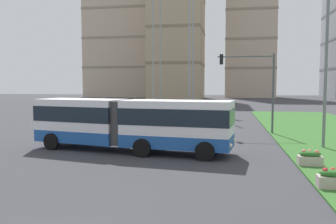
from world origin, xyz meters
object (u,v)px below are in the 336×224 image
(traffic_light_far_right, at_px, (255,79))
(apartment_tower_west, at_px, (124,28))
(articulated_bus, at_px, (130,123))
(apartment_tower_centre, at_px, (250,28))
(apartment_tower_westcentre, at_px, (177,15))
(flower_planter_2, at_px, (333,179))
(car_black_sedan, at_px, (105,122))
(streetlight_median, at_px, (326,60))
(flower_planter_3, at_px, (310,158))

(traffic_light_far_right, xyz_separation_m, apartment_tower_west, (-36.23, 83.79, 18.25))
(articulated_bus, height_order, apartment_tower_west, apartment_tower_west)
(articulated_bus, relative_size, apartment_tower_west, 0.27)
(articulated_bus, height_order, apartment_tower_centre, apartment_tower_centre)
(articulated_bus, height_order, apartment_tower_westcentre, apartment_tower_westcentre)
(traffic_light_far_right, relative_size, apartment_tower_centre, 0.15)
(apartment_tower_centre, bearing_deg, flower_planter_2, -91.44)
(articulated_bus, bearing_deg, apartment_tower_west, 107.19)
(apartment_tower_westcentre, bearing_deg, traffic_light_far_right, -76.83)
(car_black_sedan, bearing_deg, flower_planter_2, -45.88)
(traffic_light_far_right, xyz_separation_m, streetlight_median, (3.71, -5.87, 1.00))
(articulated_bus, xyz_separation_m, apartment_tower_west, (-28.63, 92.54, 20.92))
(apartment_tower_west, bearing_deg, car_black_sedan, -74.08)
(flower_planter_2, xyz_separation_m, streetlight_median, (1.90, 8.85, 4.91))
(flower_planter_3, xyz_separation_m, streetlight_median, (1.90, 5.18, 4.91))
(flower_planter_3, relative_size, traffic_light_far_right, 0.18)
(articulated_bus, relative_size, flower_planter_3, 10.97)
(traffic_light_far_right, bearing_deg, articulated_bus, -130.94)
(flower_planter_3, height_order, streetlight_median, streetlight_median)
(apartment_tower_westcentre, bearing_deg, car_black_sedan, -86.65)
(car_black_sedan, distance_m, flower_planter_2, 20.22)
(articulated_bus, bearing_deg, apartment_tower_centre, 82.72)
(car_black_sedan, xyz_separation_m, apartment_tower_westcentre, (-4.11, 70.18, 22.64))
(traffic_light_far_right, bearing_deg, apartment_tower_westcentre, 103.17)
(articulated_bus, distance_m, car_black_sedan, 9.78)
(car_black_sedan, distance_m, apartment_tower_westcentre, 73.85)
(car_black_sedan, xyz_separation_m, apartment_tower_centre, (16.57, 84.64, 20.67))
(apartment_tower_centre, bearing_deg, flower_planter_3, -91.50)
(articulated_bus, distance_m, flower_planter_2, 11.21)
(articulated_bus, distance_m, apartment_tower_centre, 96.00)
(traffic_light_far_right, distance_m, apartment_tower_westcentre, 74.34)
(articulated_bus, bearing_deg, car_black_sedan, 118.67)
(car_black_sedan, height_order, streetlight_median, streetlight_median)
(flower_planter_2, distance_m, flower_planter_3, 3.67)
(flower_planter_3, bearing_deg, apartment_tower_centre, 88.50)
(flower_planter_2, distance_m, apartment_tower_westcentre, 89.62)
(streetlight_median, bearing_deg, flower_planter_2, -102.11)
(streetlight_median, bearing_deg, apartment_tower_west, 114.01)
(apartment_tower_centre, bearing_deg, apartment_tower_west, -179.09)
(flower_planter_2, bearing_deg, car_black_sedan, 134.12)
(flower_planter_2, height_order, traffic_light_far_right, traffic_light_far_right)
(traffic_light_far_right, distance_m, apartment_tower_west, 93.09)
(apartment_tower_centre, bearing_deg, car_black_sedan, -101.08)
(streetlight_median, xyz_separation_m, apartment_tower_centre, (0.60, 90.30, 16.09))
(streetlight_median, bearing_deg, flower_planter_3, -110.15)
(apartment_tower_west, bearing_deg, traffic_light_far_right, -66.62)
(car_black_sedan, distance_m, apartment_tower_west, 90.03)
(traffic_light_far_right, bearing_deg, car_black_sedan, -179.03)
(car_black_sedan, xyz_separation_m, streetlight_median, (15.98, -5.66, 4.58))
(car_black_sedan, xyz_separation_m, flower_planter_2, (14.08, -14.52, -0.33))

